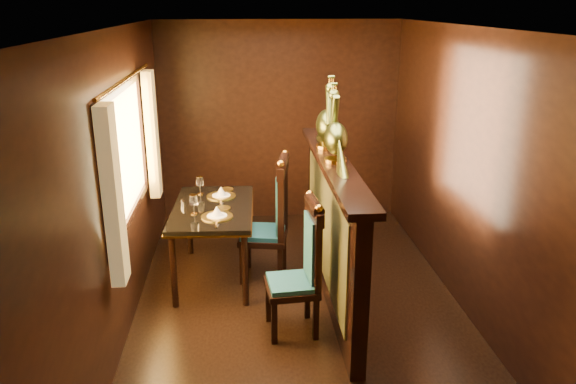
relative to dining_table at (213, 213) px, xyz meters
name	(u,v)px	position (x,y,z in m)	size (l,w,h in m)	color
ground	(300,313)	(0.79, -0.80, -0.70)	(5.00, 5.00, 0.00)	black
room_shell	(291,144)	(0.71, -0.78, 0.88)	(3.04, 5.04, 2.52)	black
partition	(332,227)	(1.11, -0.50, 0.01)	(0.26, 2.70, 1.36)	black
dining_table	(213,213)	(0.00, 0.00, 0.00)	(0.85, 1.34, 0.97)	black
chair_left	(305,263)	(0.80, -1.05, -0.07)	(0.47, 0.49, 1.20)	black
chair_right	(275,215)	(0.62, -0.06, -0.02)	(0.54, 0.56, 1.30)	black
peacock_left	(336,124)	(1.12, -0.57, 1.00)	(0.21, 0.56, 0.67)	#18482B
peacock_right	(328,111)	(1.12, -0.08, 1.02)	(0.23, 0.60, 0.71)	#18482B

